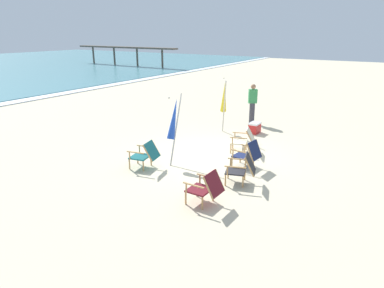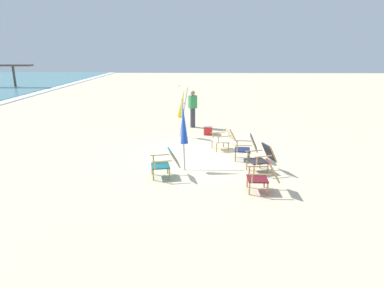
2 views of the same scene
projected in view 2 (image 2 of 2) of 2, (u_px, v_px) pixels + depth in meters
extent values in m
plane|color=beige|center=(207.00, 157.00, 11.14)|extent=(80.00, 80.00, 0.00)
cube|color=maroon|center=(257.00, 179.00, 8.38)|extent=(0.53, 0.49, 0.04)
cube|color=maroon|center=(273.00, 170.00, 8.30)|extent=(0.50, 0.28, 0.48)
cylinder|color=tan|center=(249.00, 188.00, 8.20)|extent=(0.04, 0.04, 0.32)
cylinder|color=tan|center=(247.00, 181.00, 8.65)|extent=(0.04, 0.04, 0.32)
cylinder|color=tan|center=(268.00, 189.00, 8.19)|extent=(0.04, 0.04, 0.32)
cylinder|color=tan|center=(264.00, 181.00, 8.64)|extent=(0.04, 0.04, 0.32)
cube|color=tan|center=(260.00, 174.00, 8.05)|extent=(0.04, 0.53, 0.02)
cylinder|color=tan|center=(252.00, 179.00, 8.08)|extent=(0.04, 0.04, 0.22)
cube|color=tan|center=(257.00, 167.00, 8.59)|extent=(0.04, 0.53, 0.02)
cylinder|color=tan|center=(249.00, 171.00, 8.62)|extent=(0.04, 0.04, 0.22)
cylinder|color=tan|center=(275.00, 174.00, 8.06)|extent=(0.04, 0.28, 0.48)
cylinder|color=tan|center=(271.00, 167.00, 8.55)|extent=(0.04, 0.28, 0.48)
cube|color=beige|center=(220.00, 141.00, 11.86)|extent=(0.64, 0.61, 0.04)
cube|color=beige|center=(230.00, 134.00, 11.90)|extent=(0.56, 0.42, 0.47)
cylinder|color=tan|center=(217.00, 147.00, 11.63)|extent=(0.04, 0.04, 0.32)
cylinder|color=tan|center=(212.00, 144.00, 12.06)|extent=(0.04, 0.04, 0.32)
cylinder|color=tan|center=(228.00, 146.00, 11.75)|extent=(0.04, 0.04, 0.32)
cylinder|color=tan|center=(223.00, 143.00, 12.18)|extent=(0.04, 0.04, 0.32)
cube|color=tan|center=(224.00, 136.00, 11.55)|extent=(0.19, 0.51, 0.02)
cylinder|color=tan|center=(219.00, 140.00, 11.53)|extent=(0.04, 0.04, 0.22)
cube|color=tan|center=(218.00, 133.00, 12.07)|extent=(0.19, 0.51, 0.02)
cylinder|color=tan|center=(213.00, 136.00, 12.04)|extent=(0.04, 0.04, 0.22)
cylinder|color=tan|center=(233.00, 135.00, 11.66)|extent=(0.13, 0.29, 0.47)
cylinder|color=tan|center=(227.00, 132.00, 12.13)|extent=(0.13, 0.29, 0.47)
cube|color=#28282D|center=(257.00, 161.00, 9.71)|extent=(0.64, 0.62, 0.04)
cube|color=#28282D|center=(269.00, 152.00, 9.74)|extent=(0.55, 0.40, 0.48)
cylinder|color=tan|center=(254.00, 170.00, 9.47)|extent=(0.04, 0.04, 0.32)
cylinder|color=tan|center=(247.00, 164.00, 9.91)|extent=(0.04, 0.04, 0.32)
cylinder|color=tan|center=(268.00, 168.00, 9.59)|extent=(0.04, 0.04, 0.32)
cylinder|color=tan|center=(260.00, 163.00, 10.03)|extent=(0.04, 0.04, 0.32)
cube|color=tan|center=(263.00, 156.00, 9.40)|extent=(0.20, 0.51, 0.02)
cylinder|color=tan|center=(257.00, 161.00, 9.37)|extent=(0.04, 0.04, 0.22)
cube|color=tan|center=(254.00, 151.00, 9.91)|extent=(0.20, 0.51, 0.02)
cylinder|color=tan|center=(248.00, 155.00, 9.89)|extent=(0.04, 0.04, 0.22)
cylinder|color=tan|center=(274.00, 155.00, 9.51)|extent=(0.12, 0.27, 0.48)
cylinder|color=tan|center=(265.00, 150.00, 9.98)|extent=(0.12, 0.27, 0.48)
cube|color=#19234C|center=(242.00, 150.00, 10.79)|extent=(0.57, 0.53, 0.04)
cube|color=#19234C|center=(254.00, 143.00, 10.68)|extent=(0.52, 0.29, 0.49)
cylinder|color=tan|center=(235.00, 157.00, 10.63)|extent=(0.04, 0.04, 0.32)
cylinder|color=tan|center=(235.00, 152.00, 11.08)|extent=(0.04, 0.04, 0.32)
cylinder|color=tan|center=(249.00, 157.00, 10.58)|extent=(0.04, 0.04, 0.32)
cylinder|color=tan|center=(249.00, 153.00, 11.03)|extent=(0.04, 0.04, 0.32)
cube|color=tan|center=(243.00, 145.00, 10.46)|extent=(0.09, 0.53, 0.02)
cylinder|color=tan|center=(237.00, 149.00, 10.51)|extent=(0.04, 0.04, 0.22)
cube|color=tan|center=(243.00, 141.00, 10.99)|extent=(0.09, 0.53, 0.02)
cylinder|color=tan|center=(237.00, 144.00, 11.04)|extent=(0.04, 0.04, 0.22)
cylinder|color=tan|center=(254.00, 145.00, 10.44)|extent=(0.06, 0.25, 0.49)
cylinder|color=tan|center=(253.00, 141.00, 10.93)|extent=(0.06, 0.25, 0.49)
cube|color=#196066|center=(160.00, 166.00, 9.31)|extent=(0.61, 0.58, 0.04)
cube|color=#196066|center=(174.00, 157.00, 9.32)|extent=(0.54, 0.39, 0.47)
cylinder|color=tan|center=(153.00, 175.00, 9.10)|extent=(0.04, 0.04, 0.32)
cylinder|color=tan|center=(152.00, 169.00, 9.54)|extent=(0.04, 0.04, 0.32)
cylinder|color=tan|center=(169.00, 174.00, 9.17)|extent=(0.04, 0.04, 0.32)
cylinder|color=tan|center=(167.00, 168.00, 9.62)|extent=(0.04, 0.04, 0.32)
cube|color=tan|center=(162.00, 161.00, 8.99)|extent=(0.14, 0.52, 0.02)
cylinder|color=tan|center=(155.00, 166.00, 8.99)|extent=(0.04, 0.04, 0.22)
cube|color=tan|center=(160.00, 155.00, 9.52)|extent=(0.14, 0.52, 0.02)
cylinder|color=tan|center=(153.00, 159.00, 9.52)|extent=(0.04, 0.04, 0.22)
cylinder|color=tan|center=(175.00, 160.00, 9.08)|extent=(0.10, 0.30, 0.47)
cylinder|color=tan|center=(173.00, 154.00, 9.56)|extent=(0.10, 0.30, 0.47)
cylinder|color=#B7B2A8|center=(183.00, 134.00, 10.03)|extent=(0.81, 0.16, 1.97)
cone|color=blue|center=(184.00, 124.00, 9.81)|extent=(0.65, 0.31, 1.15)
sphere|color=#B7B2A8|center=(184.00, 103.00, 9.40)|extent=(0.06, 0.06, 0.06)
cylinder|color=#B7B2A8|center=(184.00, 113.00, 13.23)|extent=(0.57, 0.40, 2.02)
cone|color=yellow|center=(182.00, 103.00, 13.22)|extent=(0.58, 0.49, 1.17)
sphere|color=#B7B2A8|center=(179.00, 86.00, 13.21)|extent=(0.06, 0.06, 0.06)
cylinder|color=#383842|center=(193.00, 118.00, 15.23)|extent=(0.22, 0.22, 0.86)
cube|color=#338C4C|center=(193.00, 102.00, 15.04)|extent=(0.35, 0.39, 0.56)
sphere|color=#9E7051|center=(193.00, 93.00, 14.94)|extent=(0.20, 0.20, 0.20)
cube|color=red|center=(208.00, 130.00, 14.07)|extent=(0.48, 0.34, 0.34)
cube|color=white|center=(208.00, 125.00, 14.01)|extent=(0.49, 0.35, 0.06)
cylinder|color=brown|center=(14.00, 77.00, 30.40)|extent=(0.20, 0.20, 1.99)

